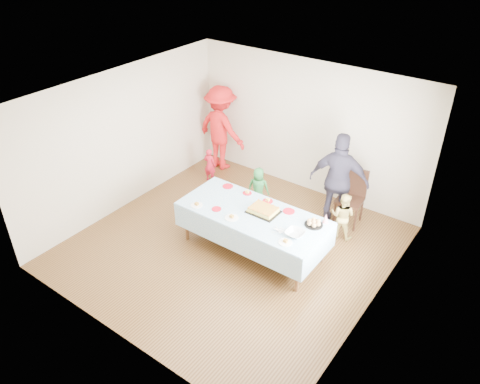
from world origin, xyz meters
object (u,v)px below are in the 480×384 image
object	(u,v)px
birthday_cake	(263,210)
dining_chair	(352,194)
adult_left	(221,128)
party_table	(253,215)

from	to	relation	value
birthday_cake	dining_chair	size ratio (longest dim) A/B	0.47
dining_chair	adult_left	size ratio (longest dim) A/B	0.56
birthday_cake	party_table	bearing A→B (deg)	-140.39
dining_chair	birthday_cake	bearing A→B (deg)	-122.45
dining_chair	party_table	bearing A→B (deg)	-124.44
party_table	dining_chair	xyz separation A→B (m)	(0.96, 1.80, -0.14)
birthday_cake	adult_left	world-z (taller)	adult_left
party_table	birthday_cake	distance (m)	0.20
birthday_cake	adult_left	bearing A→B (deg)	140.90
party_table	adult_left	bearing A→B (deg)	137.77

